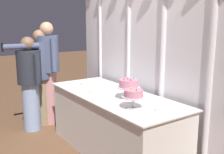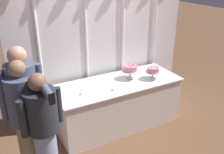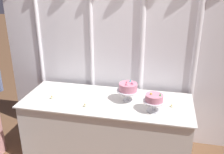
% 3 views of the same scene
% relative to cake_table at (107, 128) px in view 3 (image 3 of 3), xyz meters
% --- Properties ---
extents(draped_curtain, '(3.16, 0.16, 2.52)m').
position_rel_cake_table_xyz_m(draped_curtain, '(0.02, 0.50, 0.93)').
color(draped_curtain, white).
rests_on(draped_curtain, ground_plane).
extents(cake_table, '(2.09, 0.82, 0.80)m').
position_rel_cake_table_xyz_m(cake_table, '(0.00, 0.00, 0.00)').
color(cake_table, white).
rests_on(cake_table, ground_plane).
extents(cake_display_nearleft, '(0.28, 0.28, 0.27)m').
position_rel_cake_table_xyz_m(cake_display_nearleft, '(0.26, 0.04, 0.57)').
color(cake_display_nearleft, silver).
rests_on(cake_display_nearleft, cake_table).
extents(cake_display_nearright, '(0.25, 0.25, 0.24)m').
position_rel_cake_table_xyz_m(cake_display_nearright, '(0.58, -0.15, 0.54)').
color(cake_display_nearright, silver).
rests_on(cake_display_nearright, cake_table).
extents(tealight_far_left, '(0.05, 0.05, 0.04)m').
position_rel_cake_table_xyz_m(tealight_far_left, '(-0.68, -0.10, 0.41)').
color(tealight_far_left, beige).
rests_on(tealight_far_left, cake_table).
extents(tealight_near_left, '(0.04, 0.04, 0.04)m').
position_rel_cake_table_xyz_m(tealight_near_left, '(-0.21, -0.21, 0.41)').
color(tealight_near_left, beige).
rests_on(tealight_near_left, cake_table).
extents(tealight_near_right, '(0.04, 0.04, 0.03)m').
position_rel_cake_table_xyz_m(tealight_near_right, '(0.78, -0.01, 0.41)').
color(tealight_near_right, beige).
rests_on(tealight_near_right, cake_table).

